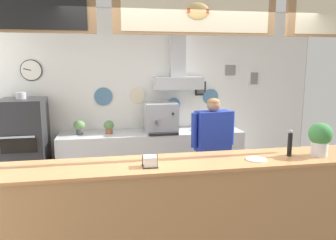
{
  "coord_description": "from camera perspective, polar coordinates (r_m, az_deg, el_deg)",
  "views": [
    {
      "loc": [
        -0.86,
        -3.38,
        2.03
      ],
      "look_at": [
        -0.11,
        0.64,
        1.3
      ],
      "focal_mm": 35.4,
      "sensor_mm": 36.0,
      "label": 1
    }
  ],
  "objects": [
    {
      "name": "service_counter",
      "position": [
        3.41,
        5.4,
        -15.71
      ],
      "size": [
        4.02,
        0.6,
        1.09
      ],
      "color": "#B77F4C",
      "rests_on": "ground_plane"
    },
    {
      "name": "pizza_oven",
      "position": [
        5.42,
        -23.39,
        -4.42
      ],
      "size": [
        0.64,
        0.71,
        1.58
      ],
      "color": "#232326",
      "rests_on": "ground_plane"
    },
    {
      "name": "pepper_grinder",
      "position": [
        3.52,
        20.25,
        -3.74
      ],
      "size": [
        0.05,
        0.05,
        0.27
      ],
      "color": "black",
      "rests_on": "service_counter"
    },
    {
      "name": "napkin_holder",
      "position": [
        3.01,
        -3.13,
        -7.21
      ],
      "size": [
        0.14,
        0.13,
        0.11
      ],
      "color": "#262628",
      "rests_on": "service_counter"
    },
    {
      "name": "basil_vase",
      "position": [
        3.63,
        24.72,
        -2.93
      ],
      "size": [
        0.23,
        0.23,
        0.34
      ],
      "color": "silver",
      "rests_on": "service_counter"
    },
    {
      "name": "potted_rosemary",
      "position": [
        5.37,
        -15.02,
        -1.02
      ],
      "size": [
        0.18,
        0.18,
        0.23
      ],
      "color": "#4C4C51",
      "rests_on": "back_prep_counter"
    },
    {
      "name": "potted_sage",
      "position": [
        5.57,
        6.39,
        -0.6
      ],
      "size": [
        0.16,
        0.16,
        0.19
      ],
      "color": "#9E563D",
      "rests_on": "back_prep_counter"
    },
    {
      "name": "potted_thyme",
      "position": [
        5.34,
        -10.15,
        -1.06
      ],
      "size": [
        0.16,
        0.16,
        0.21
      ],
      "color": "#9E563D",
      "rests_on": "back_prep_counter"
    },
    {
      "name": "condiment_plate",
      "position": [
        3.32,
        14.97,
        -6.55
      ],
      "size": [
        0.2,
        0.2,
        0.01
      ],
      "color": "white",
      "rests_on": "service_counter"
    },
    {
      "name": "espresso_machine",
      "position": [
        5.36,
        -1.21,
        0.38
      ],
      "size": [
        0.51,
        0.51,
        0.48
      ],
      "color": "#A3A5AD",
      "rests_on": "back_prep_counter"
    },
    {
      "name": "shop_worker",
      "position": [
        4.37,
        7.66,
        -5.87
      ],
      "size": [
        0.6,
        0.28,
        1.56
      ],
      "rotation": [
        0.0,
        0.0,
        3.27
      ],
      "color": "#232328",
      "rests_on": "ground_plane"
    },
    {
      "name": "back_wall_assembly",
      "position": [
        5.58,
        -1.44,
        4.94
      ],
      "size": [
        5.51,
        2.6,
        2.87
      ],
      "color": "#9E9E99",
      "rests_on": "ground_plane"
    },
    {
      "name": "back_prep_counter",
      "position": [
        5.52,
        -2.76,
        -6.63
      ],
      "size": [
        2.97,
        0.62,
        0.89
      ],
      "color": "silver",
      "rests_on": "ground_plane"
    }
  ]
}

